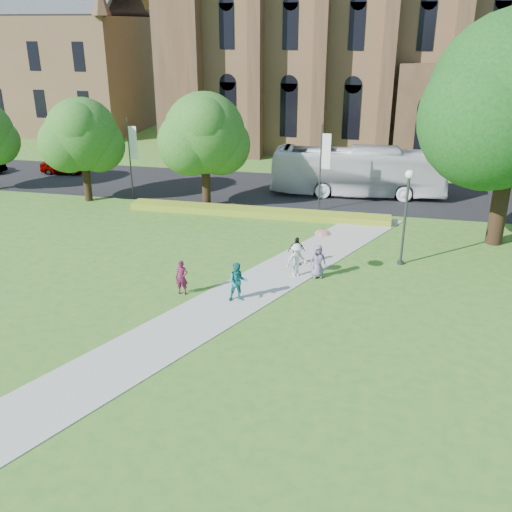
% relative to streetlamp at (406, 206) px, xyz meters
% --- Properties ---
extents(ground, '(160.00, 160.00, 0.00)m').
position_rel_streetlamp_xyz_m(ground, '(-7.50, -6.50, -3.30)').
color(ground, '#326F21').
rests_on(ground, ground).
extents(road, '(160.00, 10.00, 0.02)m').
position_rel_streetlamp_xyz_m(road, '(-7.50, 13.50, -3.29)').
color(road, black).
rests_on(road, ground).
extents(footpath, '(15.58, 28.54, 0.04)m').
position_rel_streetlamp_xyz_m(footpath, '(-7.50, -5.50, -3.28)').
color(footpath, '#B2B2A8').
rests_on(footpath, ground).
extents(flower_hedge, '(18.00, 1.40, 0.45)m').
position_rel_streetlamp_xyz_m(flower_hedge, '(-9.50, 6.70, -3.07)').
color(flower_hedge, '#AAAC22').
rests_on(flower_hedge, ground).
extents(cathedral, '(52.60, 18.25, 28.00)m').
position_rel_streetlamp_xyz_m(cathedral, '(2.50, 33.23, 9.69)').
color(cathedral, brown).
rests_on(cathedral, ground).
extents(building_west, '(22.00, 14.00, 18.30)m').
position_rel_streetlamp_xyz_m(building_west, '(-41.50, 35.50, 5.91)').
color(building_west, brown).
rests_on(building_west, ground).
extents(streetlamp, '(0.44, 0.44, 5.24)m').
position_rel_streetlamp_xyz_m(streetlamp, '(0.00, 0.00, 0.00)').
color(streetlamp, '#38383D').
rests_on(streetlamp, ground).
extents(street_tree_0, '(5.20, 5.20, 7.50)m').
position_rel_streetlamp_xyz_m(street_tree_0, '(-22.50, 7.50, 1.58)').
color(street_tree_0, '#332114').
rests_on(street_tree_0, ground).
extents(street_tree_1, '(5.60, 5.60, 8.05)m').
position_rel_streetlamp_xyz_m(street_tree_1, '(-13.50, 8.00, 1.93)').
color(street_tree_1, '#332114').
rests_on(street_tree_1, ground).
extents(banner_pole_0, '(0.70, 0.10, 6.00)m').
position_rel_streetlamp_xyz_m(banner_pole_0, '(-5.39, 8.70, 0.09)').
color(banner_pole_0, '#38383D').
rests_on(banner_pole_0, ground).
extents(banner_pole_1, '(0.70, 0.10, 6.00)m').
position_rel_streetlamp_xyz_m(banner_pole_1, '(-19.39, 8.70, 0.09)').
color(banner_pole_1, '#38383D').
rests_on(banner_pole_1, ground).
extents(tour_coach, '(13.22, 3.87, 3.64)m').
position_rel_streetlamp_xyz_m(tour_coach, '(-3.13, 13.26, -1.46)').
color(tour_coach, silver).
rests_on(tour_coach, road).
extents(car_0, '(3.88, 1.83, 1.28)m').
position_rel_streetlamp_xyz_m(car_0, '(-28.60, 14.49, -2.63)').
color(car_0, gray).
rests_on(car_0, road).
extents(pedestrian_0, '(0.64, 0.44, 1.69)m').
position_rel_streetlamp_xyz_m(pedestrian_0, '(-10.43, -6.14, -2.41)').
color(pedestrian_0, '#571433').
rests_on(pedestrian_0, footpath).
extents(pedestrian_1, '(1.12, 1.00, 1.90)m').
position_rel_streetlamp_xyz_m(pedestrian_1, '(-7.60, -6.30, -2.31)').
color(pedestrian_1, '#177175').
rests_on(pedestrian_1, footpath).
extents(pedestrian_2, '(1.33, 1.22, 1.80)m').
position_rel_streetlamp_xyz_m(pedestrian_2, '(-5.33, -2.93, -2.36)').
color(pedestrian_2, silver).
rests_on(pedestrian_2, footpath).
extents(pedestrian_3, '(1.00, 0.66, 1.58)m').
position_rel_streetlamp_xyz_m(pedestrian_3, '(-5.56, -1.41, -2.46)').
color(pedestrian_3, black).
rests_on(pedestrian_3, footpath).
extents(pedestrian_4, '(0.98, 0.79, 1.74)m').
position_rel_streetlamp_xyz_m(pedestrian_4, '(-4.25, -2.78, -2.39)').
color(pedestrian_4, slate).
rests_on(pedestrian_4, footpath).
extents(parasol, '(1.11, 1.11, 0.74)m').
position_rel_streetlamp_xyz_m(parasol, '(-4.07, -2.68, -1.15)').
color(parasol, '#E09EAC').
rests_on(parasol, pedestrian_4).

